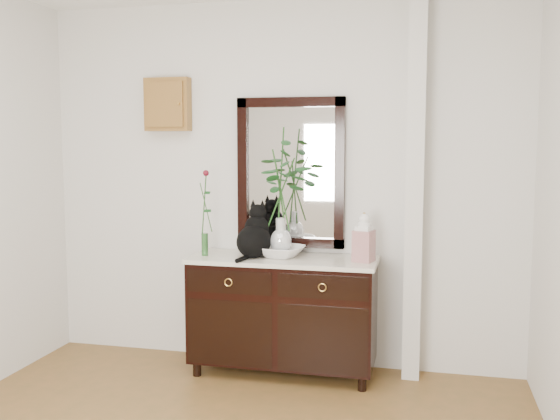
% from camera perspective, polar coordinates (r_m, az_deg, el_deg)
% --- Properties ---
extents(wall_back, '(3.60, 0.04, 2.70)m').
position_cam_1_polar(wall_back, '(4.64, -0.20, 2.32)').
color(wall_back, silver).
rests_on(wall_back, ground).
extents(pilaster, '(0.12, 0.20, 2.70)m').
position_cam_1_polar(pilaster, '(4.43, 12.23, 2.00)').
color(pilaster, silver).
rests_on(pilaster, ground).
extents(sideboard, '(1.33, 0.52, 0.82)m').
position_cam_1_polar(sideboard, '(4.52, 0.30, -9.05)').
color(sideboard, black).
rests_on(sideboard, ground).
extents(wall_mirror, '(0.80, 0.06, 1.10)m').
position_cam_1_polar(wall_mirror, '(4.60, 0.97, 3.41)').
color(wall_mirror, black).
rests_on(wall_mirror, wall_back).
extents(key_cabinet, '(0.35, 0.10, 0.40)m').
position_cam_1_polar(key_cabinet, '(4.87, -10.22, 9.47)').
color(key_cabinet, brown).
rests_on(key_cabinet, wall_back).
extents(cat, '(0.31, 0.36, 0.38)m').
position_cam_1_polar(cat, '(4.42, -2.40, -1.89)').
color(cat, black).
rests_on(cat, sideboard).
extents(lotus_bowl, '(0.39, 0.39, 0.08)m').
position_cam_1_polar(lotus_bowl, '(4.45, 0.08, -3.82)').
color(lotus_bowl, white).
rests_on(lotus_bowl, sideboard).
extents(vase_branches, '(0.54, 0.54, 0.91)m').
position_cam_1_polar(vase_branches, '(4.39, 0.08, 1.80)').
color(vase_branches, silver).
rests_on(vase_branches, lotus_bowl).
extents(bud_vase_rose, '(0.09, 0.09, 0.63)m').
position_cam_1_polar(bud_vase_rose, '(4.50, -6.93, -0.21)').
color(bud_vase_rose, '#2B5C2A').
rests_on(bud_vase_rose, sideboard).
extents(ginger_jar, '(0.16, 0.16, 0.34)m').
position_cam_1_polar(ginger_jar, '(4.30, 7.67, -2.44)').
color(ginger_jar, silver).
rests_on(ginger_jar, sideboard).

